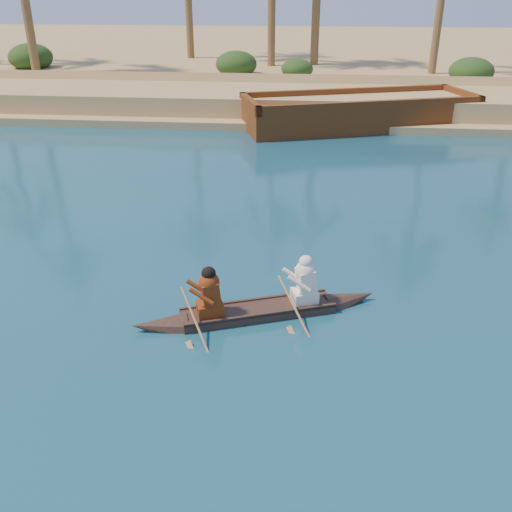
# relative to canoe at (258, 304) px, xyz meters

# --- Properties ---
(sandy_embankment) EXTENTS (150.00, 51.00, 1.50)m
(sandy_embankment) POSITION_rel_canoe_xyz_m (8.00, 41.17, 0.25)
(sandy_embankment) COLOR tan
(sandy_embankment) RESTS_ON ground
(shrub_cluster) EXTENTS (100.00, 6.00, 2.40)m
(shrub_cluster) POSITION_rel_canoe_xyz_m (8.00, 25.78, 0.92)
(shrub_cluster) COLOR #1F3D16
(shrub_cluster) RESTS_ON ground
(canoe) EXTENTS (5.21, 2.51, 1.46)m
(canoe) POSITION_rel_canoe_xyz_m (0.00, 0.00, 0.00)
(canoe) COLOR #3F2B22
(canoe) RESTS_ON ground
(barge_mid) EXTENTS (11.61, 6.98, 1.84)m
(barge_mid) POSITION_rel_canoe_xyz_m (3.18, 17.77, 0.36)
(barge_mid) COLOR #5C2C13
(barge_mid) RESTS_ON ground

